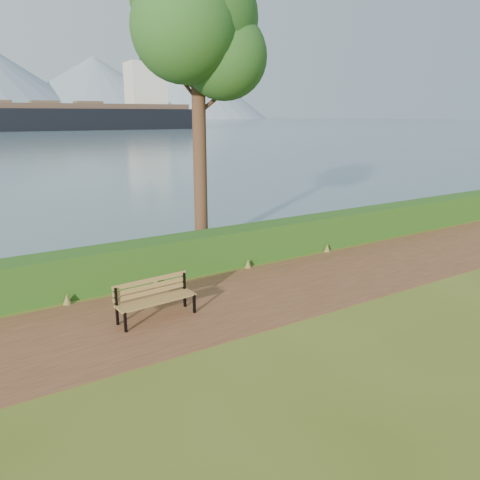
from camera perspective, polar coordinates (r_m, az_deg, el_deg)
ground at (r=10.47m, az=-0.20°, el=-7.89°), size 140.00×140.00×0.00m
path at (r=10.70m, az=-1.06°, el=-7.34°), size 40.00×3.40×0.01m
hedge at (r=12.45m, az=-6.57°, el=-1.76°), size 32.00×0.85×1.00m
bench at (r=9.82m, az=-10.39°, el=-6.74°), size 1.68×0.60×0.83m
tree at (r=14.34m, az=-5.24°, el=24.54°), size 4.08×3.90×8.68m
cargo_ship at (r=134.77m, az=-20.29°, el=13.92°), size 76.72×16.31×23.12m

